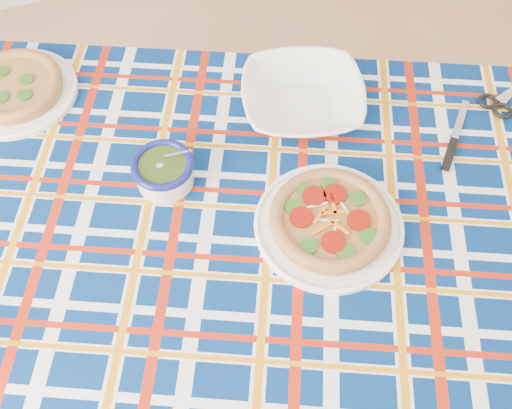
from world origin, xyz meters
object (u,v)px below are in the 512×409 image
object	(u,v)px
main_focaccia_plate	(330,220)
pesto_bowl	(163,170)
serving_bowl	(302,99)
dining_table	(239,242)

from	to	relation	value
main_focaccia_plate	pesto_bowl	distance (m)	0.39
pesto_bowl	serving_bowl	world-z (taller)	pesto_bowl
pesto_bowl	serving_bowl	size ratio (longest dim) A/B	0.47
dining_table	serving_bowl	xyz separation A→B (m)	(0.26, 0.27, 0.12)
main_focaccia_plate	pesto_bowl	bearing A→B (deg)	142.26
pesto_bowl	dining_table	bearing A→B (deg)	-53.55
main_focaccia_plate	serving_bowl	xyz separation A→B (m)	(0.07, 0.34, 0.00)
pesto_bowl	serving_bowl	xyz separation A→B (m)	(0.38, 0.11, -0.01)
main_focaccia_plate	serving_bowl	size ratio (longest dim) A/B	1.11
dining_table	main_focaccia_plate	xyz separation A→B (m)	(0.18, -0.07, 0.12)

